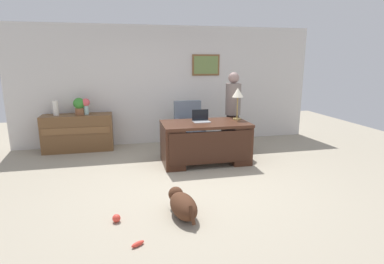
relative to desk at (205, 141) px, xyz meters
name	(u,v)px	position (x,y,z in m)	size (l,w,h in m)	color
ground_plane	(192,180)	(-0.45, -0.84, -0.42)	(12.00, 12.00, 0.00)	#9E937F
back_wall	(168,85)	(-0.45, 1.76, 0.93)	(7.00, 0.16, 2.70)	silver
desk	(205,141)	(0.00, 0.00, 0.00)	(1.63, 0.89, 0.79)	#422316
credenza	(78,133)	(-2.48, 1.41, -0.03)	(1.46, 0.50, 0.79)	brown
armchair	(189,128)	(-0.10, 1.02, 0.05)	(0.60, 0.59, 1.05)	slate
person_standing	(233,112)	(0.76, 0.61, 0.45)	(0.32, 0.32, 1.69)	#262323
dog_lying	(182,205)	(-0.83, -1.97, -0.27)	(0.39, 0.76, 0.30)	#472819
laptop	(201,119)	(-0.06, 0.12, 0.42)	(0.32, 0.22, 0.22)	#B2B5BA
desk_lamp	(238,95)	(0.69, 0.18, 0.86)	(0.22, 0.22, 0.62)	#9E8447
vase_with_flowers	(86,104)	(-2.28, 1.41, 0.59)	(0.17, 0.17, 0.34)	#A0CBC6
vase_empty	(56,108)	(-2.89, 1.41, 0.53)	(0.12, 0.12, 0.31)	silver
potted_plant	(79,105)	(-2.42, 1.41, 0.57)	(0.24, 0.24, 0.36)	brown
dog_toy_ball	(116,218)	(-1.65, -1.94, -0.37)	(0.10, 0.10, 0.10)	#E53F33
dog_toy_bone	(138,244)	(-1.42, -2.51, -0.40)	(0.16, 0.05, 0.05)	#E53F33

